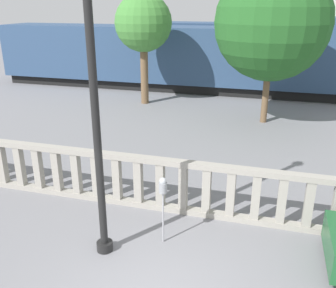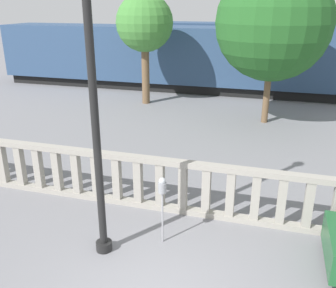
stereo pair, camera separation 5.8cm
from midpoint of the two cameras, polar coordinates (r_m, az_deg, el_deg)
name	(u,v)px [view 1 (the left image)]	position (r m, az deg, el deg)	size (l,w,h in m)	color
balustrade	(195,189)	(9.28, 3.91, -6.83)	(15.58, 0.24, 1.42)	#9E998E
lamppost	(94,91)	(7.05, -11.48, 7.93)	(0.35, 0.35, 6.77)	black
parking_meter	(163,191)	(7.97, -0.98, -7.12)	(0.18, 0.18, 1.58)	#99999E
train_near	(175,57)	(23.11, 1.03, 13.13)	(21.87, 3.00, 4.30)	black
train_far	(257,49)	(28.16, 13.30, 13.94)	(18.34, 2.77, 4.27)	black
tree_left	(143,24)	(19.46, -3.88, 17.82)	(2.85, 2.85, 5.50)	brown
tree_right	(272,23)	(16.58, 15.51, 17.39)	(4.75, 4.75, 6.62)	brown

